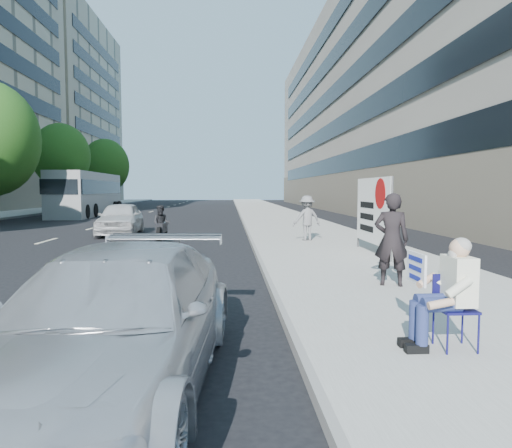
{
  "coord_description": "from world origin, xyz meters",
  "views": [
    {
      "loc": [
        0.63,
        -10.17,
        2.0
      ],
      "look_at": [
        1.34,
        1.93,
        1.09
      ],
      "focal_mm": 32.0,
      "sensor_mm": 36.0,
      "label": 1
    }
  ],
  "objects": [
    {
      "name": "bus",
      "position": [
        -10.46,
        26.32,
        1.64
      ],
      "size": [
        2.84,
        12.1,
        3.3
      ],
      "rotation": [
        0.0,
        0.0,
        0.02
      ],
      "color": "gray",
      "rests_on": "ground"
    },
    {
      "name": "seated_protester",
      "position": [
        3.14,
        -5.09,
        0.87
      ],
      "size": [
        0.83,
        1.12,
        1.31
      ],
      "color": "navy",
      "rests_on": "near_sidewalk"
    },
    {
      "name": "pedestrian_woman",
      "position": [
        3.75,
        -1.6,
        1.05
      ],
      "size": [
        0.76,
        0.62,
        1.79
      ],
      "primitive_type": "imported",
      "rotation": [
        0.0,
        0.0,
        2.81
      ],
      "color": "black",
      "rests_on": "near_sidewalk"
    },
    {
      "name": "tree_far_d",
      "position": [
        -13.7,
        30.0,
        4.89
      ],
      "size": [
        4.8,
        4.8,
        7.65
      ],
      "color": "#382616",
      "rests_on": "ground"
    },
    {
      "name": "parked_sedan",
      "position": [
        -0.5,
        -5.68,
        0.7
      ],
      "size": [
        2.36,
        4.99,
        1.41
      ],
      "primitive_type": "imported",
      "rotation": [
        0.0,
        0.0,
        -0.08
      ],
      "color": "#AFB2B7",
      "rests_on": "ground"
    },
    {
      "name": "ground",
      "position": [
        0.0,
        0.0,
        0.0
      ],
      "size": [
        160.0,
        160.0,
        0.0
      ],
      "primitive_type": "plane",
      "color": "black",
      "rests_on": "ground"
    },
    {
      "name": "protest_banner",
      "position": [
        4.78,
        2.78,
        1.4
      ],
      "size": [
        0.08,
        3.06,
        2.2
      ],
      "color": "#4C4C4C",
      "rests_on": "near_sidewalk"
    },
    {
      "name": "motorcycle",
      "position": [
        -1.96,
        7.39,
        0.64
      ],
      "size": [
        0.71,
        2.04,
        1.42
      ],
      "rotation": [
        0.0,
        0.0,
        -0.03
      ],
      "color": "black",
      "rests_on": "ground"
    },
    {
      "name": "white_sedan_near",
      "position": [
        -4.22,
        10.44,
        0.73
      ],
      "size": [
        2.02,
        4.39,
        1.46
      ],
      "primitive_type": "imported",
      "rotation": [
        0.0,
        0.0,
        0.07
      ],
      "color": "silver",
      "rests_on": "ground"
    },
    {
      "name": "tree_far_e",
      "position": [
        -13.7,
        44.0,
        4.78
      ],
      "size": [
        5.4,
        5.4,
        7.89
      ],
      "color": "#382616",
      "rests_on": "ground"
    },
    {
      "name": "near_sidewalk",
      "position": [
        4.0,
        20.0,
        0.07
      ],
      "size": [
        5.0,
        120.0,
        0.15
      ],
      "primitive_type": "cube",
      "color": "gray",
      "rests_on": "ground"
    },
    {
      "name": "far_bldg_north",
      "position": [
        -30.0,
        62.0,
        14.0
      ],
      "size": [
        22.0,
        28.0,
        28.0
      ],
      "primitive_type": "cube",
      "color": "#BAAC8B",
      "rests_on": "ground"
    },
    {
      "name": "near_building",
      "position": [
        17.0,
        32.0,
        10.0
      ],
      "size": [
        14.0,
        70.0,
        20.0
      ],
      "primitive_type": "cube",
      "color": "gray",
      "rests_on": "ground"
    },
    {
      "name": "jogger",
      "position": [
        3.46,
        6.32,
        0.97
      ],
      "size": [
        1.18,
        0.84,
        1.64
      ],
      "primitive_type": "imported",
      "rotation": [
        0.0,
        0.0,
        3.38
      ],
      "color": "slate",
      "rests_on": "near_sidewalk"
    }
  ]
}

